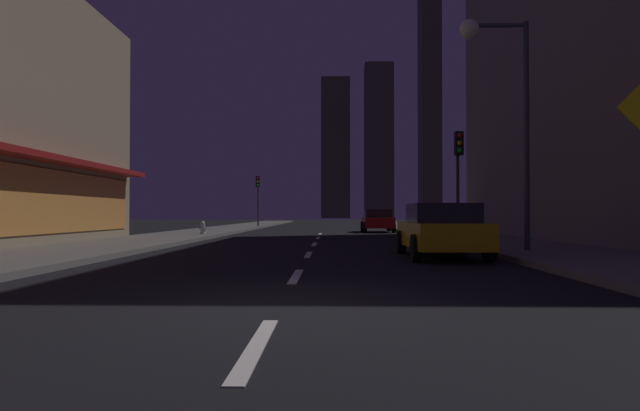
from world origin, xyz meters
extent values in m
cube|color=black|center=(0.00, 32.00, -0.05)|extent=(78.00, 136.00, 0.10)
cube|color=#605E59|center=(7.00, 32.00, 0.07)|extent=(4.00, 76.00, 0.15)
cube|color=#605E59|center=(-7.00, 32.00, 0.07)|extent=(4.00, 76.00, 0.15)
cube|color=silver|center=(0.00, -2.00, 0.01)|extent=(0.16, 2.20, 0.01)
cube|color=silver|center=(0.00, 3.20, 0.01)|extent=(0.16, 2.20, 0.01)
cube|color=silver|center=(0.00, 8.40, 0.01)|extent=(0.16, 2.20, 0.01)
cube|color=silver|center=(0.00, 13.60, 0.01)|extent=(0.16, 2.20, 0.01)
cube|color=silver|center=(0.00, 18.80, 0.01)|extent=(0.16, 2.20, 0.01)
cube|color=silver|center=(0.00, 24.00, 0.01)|extent=(0.16, 2.20, 0.01)
cube|color=#D88C3F|center=(-9.00, 9.53, 1.60)|extent=(0.10, 16.21, 2.20)
cube|color=maroon|center=(-8.60, 9.53, 3.00)|extent=(0.90, 16.81, 0.20)
cube|color=#4A4637|center=(1.70, 135.56, 18.70)|extent=(7.62, 8.77, 37.41)
cube|color=#494637|center=(12.08, 120.57, 18.69)|extent=(6.84, 5.31, 37.39)
cube|color=#464335|center=(28.94, 145.06, 35.33)|extent=(5.47, 8.56, 70.66)
cube|color=gold|center=(3.60, 7.57, 0.61)|extent=(1.80, 4.20, 0.65)
cube|color=black|center=(3.60, 7.37, 1.17)|extent=(1.64, 2.00, 0.55)
cylinder|color=black|center=(2.72, 8.97, 0.34)|extent=(0.22, 0.68, 0.68)
cylinder|color=black|center=(4.48, 8.97, 0.34)|extent=(0.22, 0.68, 0.68)
cylinder|color=black|center=(2.72, 6.17, 0.34)|extent=(0.22, 0.68, 0.68)
cylinder|color=black|center=(4.48, 6.17, 0.34)|extent=(0.22, 0.68, 0.68)
sphere|color=white|center=(3.05, 9.62, 0.67)|extent=(0.18, 0.18, 0.18)
sphere|color=white|center=(4.15, 9.62, 0.67)|extent=(0.18, 0.18, 0.18)
cube|color=#B21919|center=(3.60, 27.14, 0.61)|extent=(1.80, 4.20, 0.65)
cube|color=black|center=(3.60, 26.94, 1.17)|extent=(1.64, 2.00, 0.55)
cylinder|color=black|center=(2.72, 28.54, 0.34)|extent=(0.22, 0.68, 0.68)
cylinder|color=black|center=(4.48, 28.54, 0.34)|extent=(0.22, 0.68, 0.68)
cylinder|color=black|center=(2.72, 25.74, 0.34)|extent=(0.22, 0.68, 0.68)
cylinder|color=black|center=(4.48, 25.74, 0.34)|extent=(0.22, 0.68, 0.68)
sphere|color=white|center=(3.05, 29.19, 0.67)|extent=(0.18, 0.18, 0.18)
sphere|color=white|center=(4.15, 29.19, 0.67)|extent=(0.18, 0.18, 0.18)
cylinder|color=#B2B2B2|center=(-5.90, 19.98, 0.43)|extent=(0.22, 0.22, 0.55)
sphere|color=#B2B2B2|center=(-5.90, 19.98, 0.70)|extent=(0.21, 0.21, 0.21)
cylinder|color=#B2B2B2|center=(-5.90, 19.98, 0.18)|extent=(0.30, 0.30, 0.06)
cylinder|color=#B2B2B2|center=(-6.06, 19.98, 0.45)|extent=(0.10, 0.10, 0.10)
cylinder|color=#B2B2B2|center=(-5.74, 19.98, 0.45)|extent=(0.10, 0.10, 0.10)
cylinder|color=#2D2D2D|center=(5.50, 13.57, 2.25)|extent=(0.12, 0.12, 4.20)
cube|color=black|center=(5.50, 13.37, 3.85)|extent=(0.32, 0.24, 0.90)
sphere|color=red|center=(5.50, 13.24, 4.13)|extent=(0.18, 0.18, 0.18)
sphere|color=#F2B20C|center=(5.50, 13.24, 3.85)|extent=(0.18, 0.18, 0.18)
sphere|color=#19D833|center=(5.50, 13.24, 3.57)|extent=(0.18, 0.18, 0.18)
cylinder|color=#2D2D2D|center=(-5.50, 37.25, 2.25)|extent=(0.12, 0.12, 4.20)
cube|color=black|center=(-5.50, 37.05, 3.85)|extent=(0.32, 0.24, 0.90)
sphere|color=red|center=(-5.50, 36.92, 4.13)|extent=(0.18, 0.18, 0.18)
sphere|color=#F2B20C|center=(-5.50, 36.92, 3.85)|extent=(0.18, 0.18, 0.18)
sphere|color=#19D833|center=(-5.50, 36.92, 3.57)|extent=(0.18, 0.18, 0.18)
cylinder|color=#38383D|center=(6.20, 8.35, 3.40)|extent=(0.16, 0.16, 6.50)
cylinder|color=#38383D|center=(5.40, 8.35, 6.55)|extent=(1.60, 0.12, 0.12)
sphere|color=#FCF7CC|center=(4.60, 8.35, 6.45)|extent=(0.56, 0.56, 0.56)
camera|label=1|loc=(0.67, -6.66, 1.18)|focal=29.54mm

